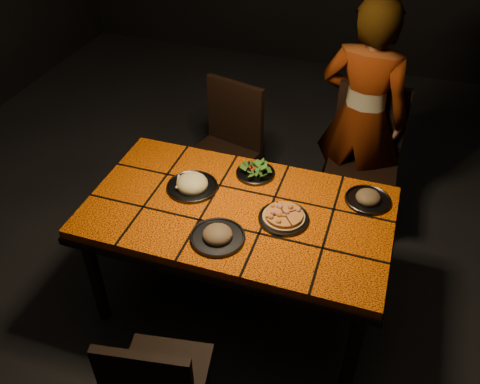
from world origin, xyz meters
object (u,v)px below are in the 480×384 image
(dining_table, at_px, (238,219))
(chair_far_left, at_px, (227,142))
(diner, at_px, (362,117))
(plate_pizza, at_px, (284,217))
(chair_far_right, at_px, (364,152))
(plate_pasta, at_px, (192,185))

(dining_table, relative_size, chair_far_left, 1.69)
(diner, bearing_deg, plate_pizza, 85.92)
(chair_far_right, height_order, plate_pizza, chair_far_right)
(plate_pizza, bearing_deg, chair_far_left, 125.58)
(diner, relative_size, plate_pasta, 5.66)
(chair_far_right, bearing_deg, plate_pizza, -108.66)
(diner, height_order, plate_pizza, diner)
(dining_table, height_order, chair_far_right, chair_far_right)
(chair_far_left, relative_size, plate_pizza, 3.13)
(chair_far_right, distance_m, plate_pizza, 1.07)
(dining_table, height_order, diner, diner)
(diner, bearing_deg, plate_pasta, 59.72)
(plate_pasta, bearing_deg, chair_far_right, 47.14)
(diner, bearing_deg, chair_far_right, 145.39)
(plate_pizza, bearing_deg, plate_pasta, 170.34)
(chair_far_left, xyz_separation_m, chair_far_right, (0.92, 0.14, 0.03))
(dining_table, xyz_separation_m, chair_far_left, (-0.37, 0.86, -0.12))
(dining_table, bearing_deg, chair_far_right, 60.95)
(chair_far_left, height_order, plate_pasta, chair_far_left)
(diner, height_order, plate_pasta, diner)
(chair_far_left, distance_m, plate_pasta, 0.81)
(plate_pizza, distance_m, plate_pasta, 0.55)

